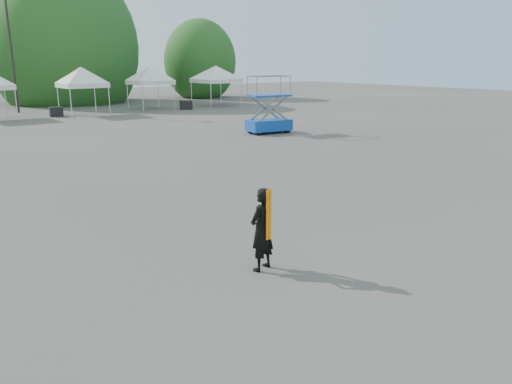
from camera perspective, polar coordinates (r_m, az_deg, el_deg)
ground at (r=10.88m, az=-1.10°, el=-5.44°), size 120.00×120.00×0.00m
light_pole_east at (r=41.22m, az=-26.35°, el=15.80°), size 0.60×0.25×9.80m
tree_mid_e at (r=49.54m, az=-21.09°, el=15.13°), size 5.12×5.12×7.79m
tree_far_e at (r=53.21m, az=-6.40°, el=14.59°), size 3.84×3.84×5.84m
tent_f at (r=37.40m, az=-19.36°, el=12.94°), size 4.04×4.04×3.88m
tent_g at (r=40.88m, az=-12.07°, el=13.52°), size 4.11×4.11×3.88m
tent_h at (r=43.27m, az=-4.63°, el=13.85°), size 4.58×4.58×3.88m
man at (r=9.11m, az=0.68°, el=-4.29°), size 0.65×0.51×1.56m
scissor_lift at (r=26.63m, az=1.49°, el=9.95°), size 2.46×1.49×2.98m
crate_mid at (r=37.36m, az=-21.87°, el=8.51°), size 0.95×0.79×0.66m
crate_east at (r=40.27m, az=-7.99°, el=9.82°), size 1.08×0.96×0.70m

